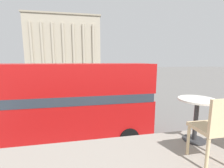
# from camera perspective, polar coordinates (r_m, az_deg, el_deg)

# --- Properties ---
(double_decker_bus) EXTENTS (10.27, 2.72, 4.39)m
(double_decker_bus) POSITION_cam_1_polar(r_m,az_deg,el_deg) (8.67, -20.28, -5.75)
(double_decker_bus) COLOR black
(double_decker_bus) RESTS_ON ground_plane
(cafe_dining_table) EXTENTS (0.60, 0.60, 0.73)m
(cafe_dining_table) POSITION_cam_1_polar(r_m,az_deg,el_deg) (2.88, 29.54, -8.70)
(cafe_dining_table) COLOR #2D2D30
(cafe_dining_table) RESTS_ON cafe_floor_slab
(cafe_chair_0) EXTENTS (0.40, 0.40, 0.91)m
(cafe_chair_0) POSITION_cam_1_polar(r_m,az_deg,el_deg) (2.37, 34.52, -13.29)
(cafe_chair_0) COLOR #D1B789
(cafe_chair_0) RESTS_ON cafe_floor_slab
(plaza_building_left) EXTENTS (24.91, 11.78, 19.76)m
(plaza_building_left) POSITION_cam_1_polar(r_m,az_deg,el_deg) (58.33, -17.36, 13.71)
(plaza_building_left) COLOR #A39984
(plaza_building_left) RESTS_ON ground_plane
(traffic_light_near) EXTENTS (0.42, 0.24, 3.38)m
(traffic_light_near) POSITION_cam_1_polar(r_m,az_deg,el_deg) (13.86, 11.48, -0.97)
(traffic_light_near) COLOR black
(traffic_light_near) RESTS_ON ground_plane
(traffic_light_mid) EXTENTS (0.42, 0.24, 3.85)m
(traffic_light_mid) POSITION_cam_1_polar(r_m,az_deg,el_deg) (18.36, -13.27, 2.27)
(traffic_light_mid) COLOR black
(traffic_light_mid) RESTS_ON ground_plane
(pedestrian_blue) EXTENTS (0.32, 0.32, 1.59)m
(pedestrian_blue) POSITION_cam_1_polar(r_m,az_deg,el_deg) (26.61, -6.27, 0.95)
(pedestrian_blue) COLOR #282B33
(pedestrian_blue) RESTS_ON ground_plane
(pedestrian_white) EXTENTS (0.32, 0.32, 1.62)m
(pedestrian_white) POSITION_cam_1_polar(r_m,az_deg,el_deg) (24.10, -22.62, -0.45)
(pedestrian_white) COLOR #282B33
(pedestrian_white) RESTS_ON ground_plane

